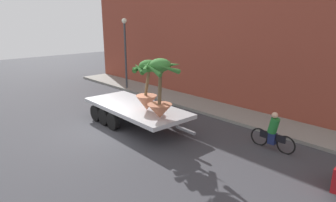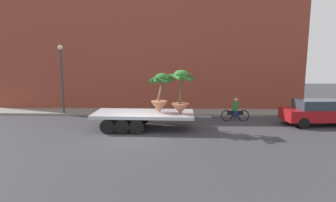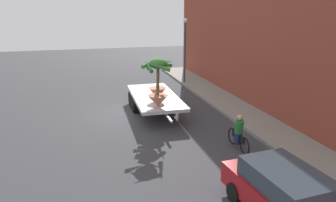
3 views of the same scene
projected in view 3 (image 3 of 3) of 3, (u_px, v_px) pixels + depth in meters
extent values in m
plane|color=#38383D|center=(129.00, 112.00, 18.30)|extent=(60.00, 60.00, 0.00)
cube|color=gray|center=(227.00, 103.00, 19.86)|extent=(24.00, 2.20, 0.15)
cube|color=brown|center=(258.00, 23.00, 18.94)|extent=(24.00, 1.20, 9.74)
cube|color=#B7BABF|center=(155.00, 97.00, 18.16)|extent=(5.77, 2.57, 0.18)
cylinder|color=black|center=(166.00, 96.00, 20.26)|extent=(0.81, 0.24, 0.80)
cylinder|color=black|center=(131.00, 98.00, 19.73)|extent=(0.81, 0.24, 0.80)
cylinder|color=black|center=(169.00, 99.00, 19.51)|extent=(0.81, 0.24, 0.80)
cylinder|color=black|center=(133.00, 102.00, 18.99)|extent=(0.81, 0.24, 0.80)
cylinder|color=black|center=(173.00, 103.00, 18.77)|extent=(0.81, 0.24, 0.80)
cylinder|color=black|center=(135.00, 105.00, 18.25)|extent=(0.81, 0.24, 0.80)
cube|color=slate|center=(169.00, 119.00, 15.08)|extent=(1.00, 0.13, 0.10)
cone|color=#B26647|center=(158.00, 94.00, 17.20)|extent=(0.93, 0.93, 0.67)
cylinder|color=brown|center=(158.00, 76.00, 16.83)|extent=(0.43, 0.13, 1.33)
ellipsoid|color=#2D6B28|center=(158.00, 63.00, 16.56)|extent=(0.83, 0.83, 0.52)
cone|color=#2D6B28|center=(161.00, 66.00, 16.21)|extent=(0.29, 0.86, 0.52)
cone|color=#2D6B28|center=(166.00, 65.00, 16.32)|extent=(0.78, 0.86, 0.37)
cone|color=#2D6B28|center=(168.00, 64.00, 16.79)|extent=(1.09, 0.35, 0.63)
cone|color=#2D6B28|center=(159.00, 63.00, 17.07)|extent=(0.49, 1.07, 0.49)
cone|color=#2D6B28|center=(154.00, 63.00, 16.94)|extent=(0.48, 0.94, 0.47)
cone|color=#2D6B28|center=(149.00, 65.00, 16.58)|extent=(0.96, 0.45, 0.46)
cone|color=#2D6B28|center=(152.00, 65.00, 16.25)|extent=(0.85, 0.67, 0.34)
cone|color=#B26647|center=(158.00, 101.00, 16.04)|extent=(1.02, 1.02, 0.58)
cylinder|color=brown|center=(158.00, 80.00, 15.71)|extent=(0.23, 0.15, 1.61)
ellipsoid|color=#387A33|center=(158.00, 63.00, 15.46)|extent=(0.84, 0.84, 0.53)
cone|color=#387A33|center=(159.00, 67.00, 14.96)|extent=(0.36, 1.11, 0.53)
cone|color=#387A33|center=(169.00, 64.00, 15.51)|extent=(1.14, 0.41, 0.38)
cone|color=#387A33|center=(162.00, 62.00, 15.99)|extent=(0.82, 1.08, 0.40)
cone|color=#387A33|center=(149.00, 63.00, 15.76)|extent=(0.84, 0.96, 0.43)
cone|color=#387A33|center=(148.00, 66.00, 15.30)|extent=(0.98, 0.31, 0.58)
torus|color=black|center=(245.00, 146.00, 13.09)|extent=(0.74, 0.07, 0.74)
torus|color=black|center=(232.00, 136.00, 14.11)|extent=(0.74, 0.07, 0.74)
cube|color=black|center=(238.00, 137.00, 13.55)|extent=(1.04, 0.07, 0.28)
cylinder|color=#1E702D|center=(239.00, 127.00, 13.42)|extent=(0.44, 0.34, 0.65)
sphere|color=tan|center=(240.00, 117.00, 13.30)|extent=(0.24, 0.24, 0.24)
cube|color=navy|center=(238.00, 139.00, 13.57)|extent=(0.28, 0.24, 0.44)
cube|color=#2D3842|center=(286.00, 179.00, 8.71)|extent=(2.55, 1.74, 0.56)
cylinder|color=black|center=(279.00, 183.00, 10.36)|extent=(0.65, 0.24, 0.64)
cylinder|color=black|center=(234.00, 193.00, 9.83)|extent=(0.65, 0.24, 0.64)
cylinder|color=#383D42|center=(185.00, 53.00, 24.49)|extent=(0.14, 0.14, 4.50)
sphere|color=#EAEACC|center=(185.00, 21.00, 23.81)|extent=(0.36, 0.36, 0.36)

